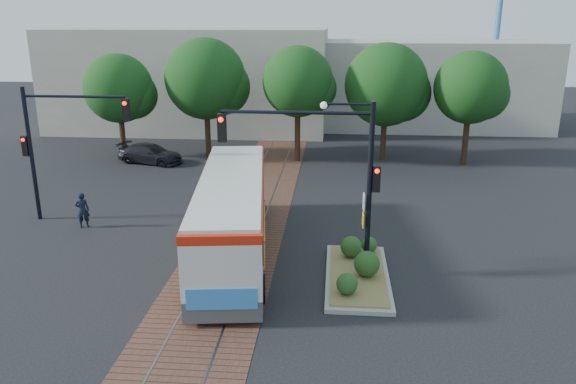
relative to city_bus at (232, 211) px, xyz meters
name	(u,v)px	position (x,y,z in m)	size (l,w,h in m)	color
ground	(228,262)	(-0.03, -0.94, -1.70)	(120.00, 120.00, 0.00)	black
trackbed	(245,225)	(-0.03, 3.06, -1.69)	(3.60, 40.00, 0.02)	brown
tree_row	(294,84)	(1.18, 15.48, 3.15)	(26.40, 5.60, 7.67)	#382314
warehouses	(284,80)	(-0.55, 27.81, 2.11)	(40.00, 13.00, 8.00)	#ADA899
city_bus	(232,211)	(0.00, 0.00, 0.00)	(3.81, 11.60, 3.05)	#454547
traffic_island	(358,269)	(4.79, -1.84, -1.37)	(2.20, 5.20, 1.13)	gray
signal_pole_main	(333,162)	(3.84, -1.75, 2.46)	(5.49, 0.46, 6.00)	black
signal_pole_left	(54,136)	(-8.39, 3.06, 2.17)	(4.99, 0.34, 6.00)	black
officer	(82,210)	(-7.04, 2.19, -0.91)	(0.58, 0.38, 1.58)	black
parked_car	(150,154)	(-7.78, 13.65, -1.09)	(1.71, 4.20, 1.22)	black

